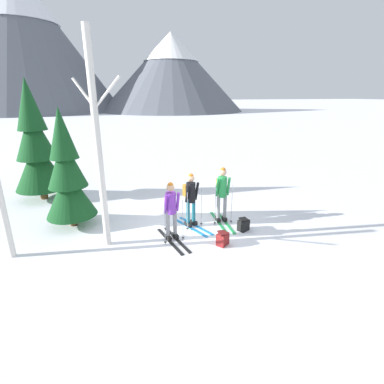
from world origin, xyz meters
TOP-DOWN VIEW (x-y plane):
  - ground_plane at (0.00, 0.00)m, footprint 400.00×400.00m
  - skier_in_purple at (-0.68, -0.51)m, footprint 0.64×1.72m
  - skier_in_black at (0.08, 0.20)m, footprint 0.90×1.62m
  - skier_in_green at (1.12, 0.25)m, footprint 0.61×1.77m
  - pine_tree_near at (-4.78, 4.22)m, footprint 1.86×1.86m
  - pine_tree_mid at (-3.43, 1.27)m, footprint 1.49×1.49m
  - birch_tree_slender at (-2.42, -0.28)m, footprint 1.10×0.69m
  - backpack_on_snow_front at (1.52, -0.56)m, footprint 0.39×0.35m
  - backpack_on_snow_beside at (0.59, -1.21)m, footprint 0.40×0.38m
  - mountain_ridge_distant at (-9.83, 69.04)m, footprint 69.59×44.71m

SIDE VIEW (x-z plane):
  - ground_plane at x=0.00m, z-range 0.00..0.00m
  - backpack_on_snow_front at x=1.52m, z-range 0.00..0.38m
  - backpack_on_snow_beside at x=0.59m, z-range 0.00..0.38m
  - skier_in_purple at x=-0.68m, z-range 0.08..1.77m
  - skier_in_black at x=0.08m, z-range 0.11..1.81m
  - skier_in_green at x=1.12m, z-range 0.12..1.92m
  - pine_tree_mid at x=-3.43m, z-range -0.15..3.45m
  - pine_tree_near at x=-4.78m, z-range -0.19..4.31m
  - birch_tree_slender at x=-2.42m, z-range 0.05..5.44m
  - mountain_ridge_distant at x=-9.83m, z-range -1.25..28.71m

